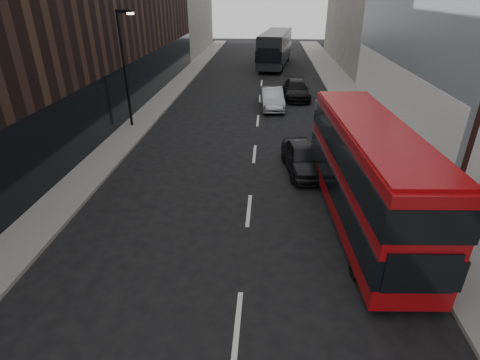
% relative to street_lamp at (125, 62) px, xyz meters
% --- Properties ---
extents(sidewalk_right, '(3.00, 80.00, 0.15)m').
position_rel_street_lamp_xyz_m(sidewalk_right, '(15.72, 7.00, -4.11)').
color(sidewalk_right, slate).
rests_on(sidewalk_right, ground).
extents(sidewalk_left, '(2.00, 80.00, 0.15)m').
position_rel_street_lamp_xyz_m(sidewalk_left, '(0.22, 7.00, -4.11)').
color(sidewalk_left, slate).
rests_on(sidewalk_left, ground).
extents(building_left_mid, '(5.00, 24.00, 14.00)m').
position_rel_street_lamp_xyz_m(building_left_mid, '(-3.28, 12.00, 2.82)').
color(building_left_mid, black).
rests_on(building_left_mid, ground).
extents(building_left_far, '(5.00, 20.00, 13.00)m').
position_rel_street_lamp_xyz_m(building_left_far, '(-3.28, 34.00, 2.32)').
color(building_left_far, slate).
rests_on(building_left_far, ground).
extents(street_lamp, '(1.06, 0.22, 7.00)m').
position_rel_street_lamp_xyz_m(street_lamp, '(0.00, 0.00, 0.00)').
color(street_lamp, black).
rests_on(street_lamp, sidewalk_left).
extents(red_bus, '(2.96, 10.06, 4.02)m').
position_rel_street_lamp_xyz_m(red_bus, '(12.56, -10.59, -1.95)').
color(red_bus, '#96090D').
rests_on(red_bus, ground).
extents(grey_bus, '(4.37, 12.24, 3.88)m').
position_rel_street_lamp_xyz_m(grey_bus, '(9.58, 23.38, -2.10)').
color(grey_bus, black).
rests_on(grey_bus, ground).
extents(car_a, '(2.31, 4.50, 1.46)m').
position_rel_street_lamp_xyz_m(car_a, '(10.70, -6.00, -3.45)').
color(car_a, black).
rests_on(car_a, ground).
extents(car_b, '(1.94, 4.69, 1.51)m').
position_rel_street_lamp_xyz_m(car_b, '(9.19, 5.24, -3.43)').
color(car_b, '#9D9EA5').
rests_on(car_b, ground).
extents(car_c, '(2.22, 5.04, 1.44)m').
position_rel_street_lamp_xyz_m(car_c, '(11.24, 8.35, -3.46)').
color(car_c, black).
rests_on(car_c, ground).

